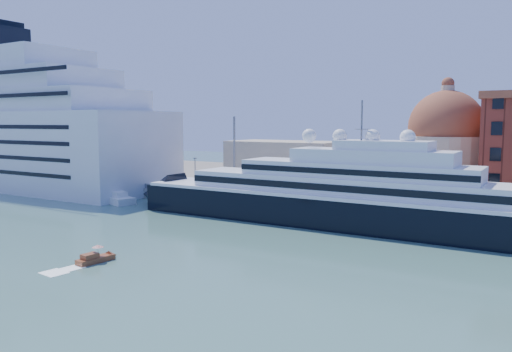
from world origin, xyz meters
The scene contains 9 objects.
ground centered at (0.00, 0.00, 0.00)m, with size 400.00×400.00×0.00m, color #3C685E.
quay centered at (0.00, 34.00, 1.25)m, with size 180.00×10.00×2.50m, color gray.
land centered at (0.00, 75.00, 1.00)m, with size 260.00×72.00×2.00m, color slate.
quay_fence centered at (0.00, 29.50, 3.10)m, with size 180.00×0.10×1.20m, color slate.
superyacht centered at (5.37, 23.00, 4.66)m, with size 90.32×12.52×26.99m.
service_barge centered at (-46.34, 20.41, 0.89)m, with size 14.52×8.36×3.10m.
water_taxi centered at (-9.49, -17.59, 0.60)m, with size 2.37×5.45×2.51m.
church centered at (6.39, 57.72, 10.91)m, with size 66.00×18.00×25.50m.
lamp_posts centered at (-12.67, 32.27, 9.84)m, with size 120.80×2.40×18.00m.
Camera 1 is at (44.10, -63.34, 19.25)m, focal length 35.00 mm.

